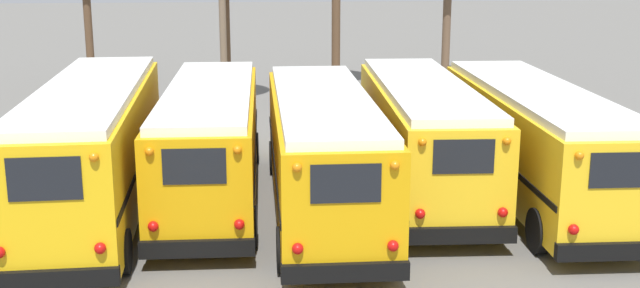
% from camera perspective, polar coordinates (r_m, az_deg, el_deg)
% --- Properties ---
extents(ground_plane, '(160.00, 160.00, 0.00)m').
position_cam_1_polar(ground_plane, '(21.08, -0.00, -4.13)').
color(ground_plane, '#66635E').
extents(school_bus_0, '(2.85, 10.97, 3.24)m').
position_cam_1_polar(school_bus_0, '(20.55, -15.83, -0.05)').
color(school_bus_0, yellow).
rests_on(school_bus_0, ground).
extents(school_bus_1, '(2.53, 10.01, 2.99)m').
position_cam_1_polar(school_bus_1, '(21.09, -7.80, 0.34)').
color(school_bus_1, '#E5A00C').
rests_on(school_bus_1, ground).
extents(school_bus_2, '(2.53, 10.22, 3.01)m').
position_cam_1_polar(school_bus_2, '(19.78, 0.21, -0.38)').
color(school_bus_2, '#E5A00C').
rests_on(school_bus_2, ground).
extents(school_bus_3, '(2.75, 10.01, 3.01)m').
position_cam_1_polar(school_bus_3, '(21.75, 7.28, 0.81)').
color(school_bus_3, yellow).
rests_on(school_bus_3, ground).
extents(school_bus_4, '(2.72, 10.71, 2.96)m').
position_cam_1_polar(school_bus_4, '(21.77, 15.02, 0.41)').
color(school_bus_4, yellow).
rests_on(school_bus_4, ground).
extents(utility_pole, '(1.80, 0.27, 7.92)m').
position_cam_1_polar(utility_pole, '(31.95, -6.96, 9.45)').
color(utility_pole, '#75604C').
rests_on(utility_pole, ground).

